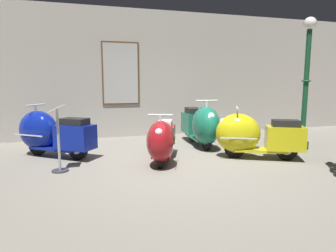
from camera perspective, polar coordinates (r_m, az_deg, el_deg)
ground_plane at (r=5.27m, az=3.73°, el=-8.24°), size 60.00×60.00×0.00m
showroom_back_wall at (r=8.45m, az=-4.56°, el=9.91°), size 18.00×0.24×3.46m
scooter_0 at (r=6.49m, az=-21.84°, el=-1.26°), size 1.68×1.46×1.06m
scooter_1 at (r=5.54m, az=-1.13°, el=-2.75°), size 0.98×1.62×0.96m
scooter_2 at (r=6.96m, az=6.48°, el=0.15°), size 0.66×1.87×1.12m
scooter_3 at (r=6.08m, az=15.83°, el=-1.75°), size 1.72×1.17×1.03m
lamppost at (r=7.30m, az=25.01°, el=7.81°), size 0.28×0.28×2.90m
info_stanchion at (r=5.33m, az=-20.25°, el=-3.25°), size 0.28×0.35×1.14m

